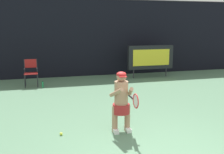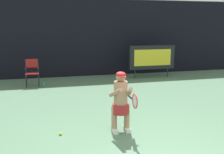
# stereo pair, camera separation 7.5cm
# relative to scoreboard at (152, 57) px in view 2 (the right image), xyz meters

# --- Properties ---
(backdrop_screen) EXTENTS (18.00, 0.12, 3.66)m
(backdrop_screen) POSITION_rel_scoreboard_xyz_m (-2.97, 1.20, 0.86)
(backdrop_screen) COLOR black
(backdrop_screen) RESTS_ON ground
(scoreboard) EXTENTS (2.20, 0.21, 1.50)m
(scoreboard) POSITION_rel_scoreboard_xyz_m (0.00, 0.00, 0.00)
(scoreboard) COLOR black
(scoreboard) RESTS_ON ground
(umpire_chair) EXTENTS (0.52, 0.44, 1.08)m
(umpire_chair) POSITION_rel_scoreboard_xyz_m (-5.36, -0.52, -0.33)
(umpire_chair) COLOR black
(umpire_chair) RESTS_ON ground
(water_bottle) EXTENTS (0.07, 0.07, 0.27)m
(water_bottle) POSITION_rel_scoreboard_xyz_m (-4.93, -0.87, -0.82)
(water_bottle) COLOR #21874D
(water_bottle) RESTS_ON ground
(tennis_player) EXTENTS (0.54, 0.62, 1.40)m
(tennis_player) POSITION_rel_scoreboard_xyz_m (-3.24, -5.90, -0.20)
(tennis_player) COLOR white
(tennis_player) RESTS_ON ground
(tennis_racket) EXTENTS (0.03, 0.60, 0.31)m
(tennis_racket) POSITION_rel_scoreboard_xyz_m (-3.13, -6.52, -0.05)
(tennis_racket) COLOR black
(tennis_ball_loose) EXTENTS (0.07, 0.07, 0.07)m
(tennis_ball_loose) POSITION_rel_scoreboard_xyz_m (-4.61, -5.78, -0.91)
(tennis_ball_loose) COLOR #CCDB3D
(tennis_ball_loose) RESTS_ON ground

